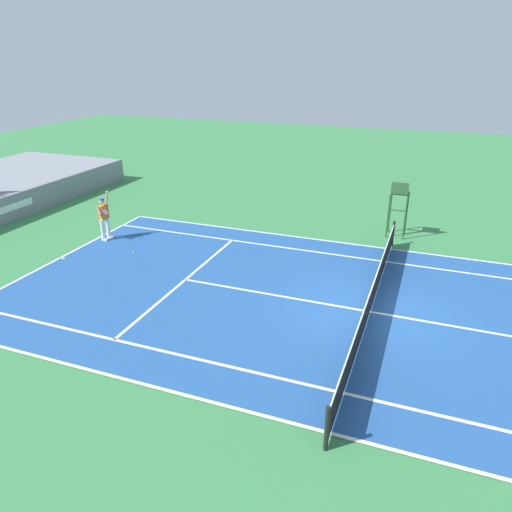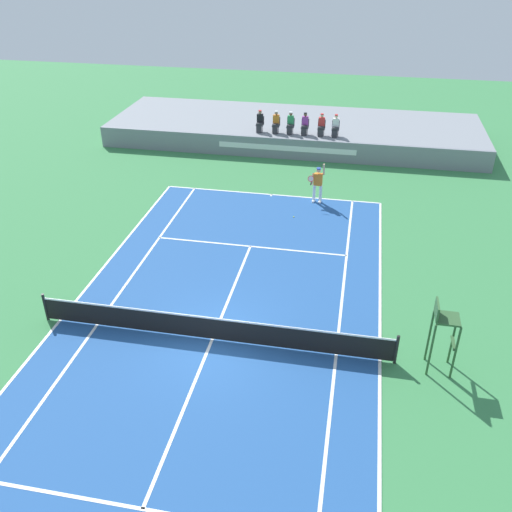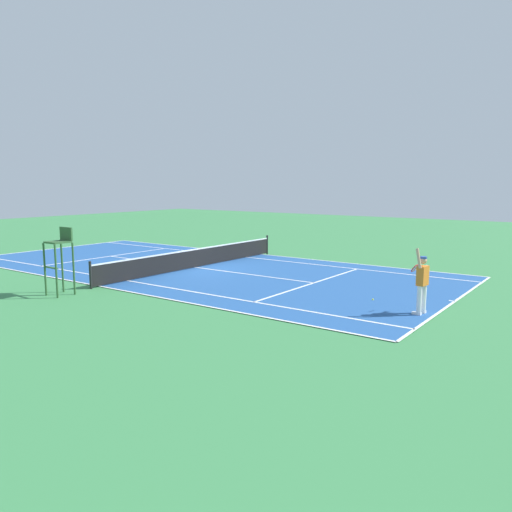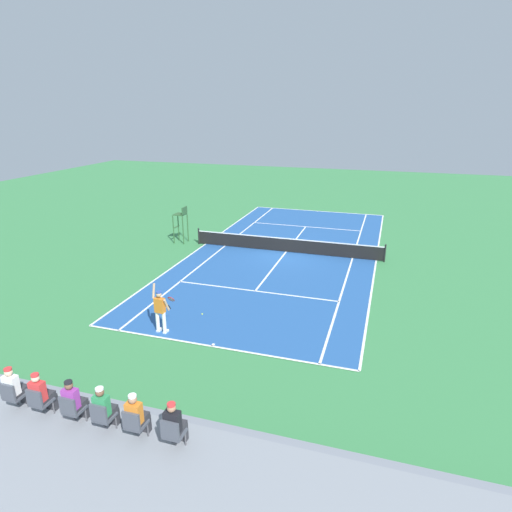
# 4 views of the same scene
# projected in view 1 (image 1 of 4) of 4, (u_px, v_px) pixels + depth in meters

# --- Properties ---
(ground_plane) EXTENTS (80.00, 80.00, 0.00)m
(ground_plane) POSITION_uv_depth(u_px,v_px,m) (370.00, 312.00, 14.80)
(ground_plane) COLOR #387F47
(court) EXTENTS (11.08, 23.88, 0.03)m
(court) POSITION_uv_depth(u_px,v_px,m) (370.00, 312.00, 14.80)
(court) COLOR #235193
(court) RESTS_ON ground
(net) EXTENTS (11.98, 0.10, 1.07)m
(net) POSITION_uv_depth(u_px,v_px,m) (371.00, 297.00, 14.60)
(net) COLOR black
(net) RESTS_ON ground
(tennis_player) EXTENTS (0.80, 0.62, 2.08)m
(tennis_player) POSITION_uv_depth(u_px,v_px,m) (104.00, 217.00, 20.19)
(tennis_player) COLOR white
(tennis_player) RESTS_ON ground
(tennis_ball) EXTENTS (0.07, 0.07, 0.07)m
(tennis_ball) POSITION_uv_depth(u_px,v_px,m) (133.00, 252.00, 19.16)
(tennis_ball) COLOR #D1E533
(tennis_ball) RESTS_ON ground
(umpire_chair) EXTENTS (0.77, 0.77, 2.44)m
(umpire_chair) POSITION_uv_depth(u_px,v_px,m) (399.00, 202.00, 20.37)
(umpire_chair) COLOR #2D562D
(umpire_chair) RESTS_ON ground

